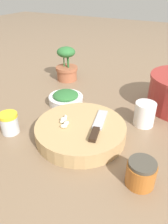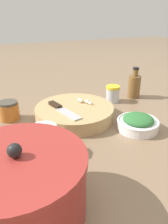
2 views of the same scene
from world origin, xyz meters
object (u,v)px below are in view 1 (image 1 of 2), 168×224
herb_bowl (66,98)px  coffee_mug (144,113)px  cutting_board (81,131)px  chef_knife (97,126)px  garlic_cloves (64,122)px  honey_jar (141,173)px  potted_herb (67,66)px  spice_jar (9,123)px

herb_bowl → coffee_mug: coffee_mug is taller
cutting_board → chef_knife: 0.07m
chef_knife → garlic_cloves: 0.11m
honey_jar → garlic_cloves: bearing=164.3°
chef_knife → herb_bowl: 0.29m
herb_bowl → potted_herb: potted_herb is taller
spice_jar → potted_herb: size_ratio=0.43×
chef_knife → spice_jar: size_ratio=2.47×
chef_knife → garlic_cloves: (-0.11, -0.03, 0.00)m
garlic_cloves → herb_bowl: (-0.12, 0.20, -0.03)m
potted_herb → honey_jar: bearing=-42.8°
cutting_board → garlic_cloves: bearing=-159.8°
chef_knife → herb_bowl: chef_knife is taller
honey_jar → potted_herb: bearing=137.2°
spice_jar → chef_knife: bearing=20.3°
garlic_cloves → honey_jar: size_ratio=0.93×
cutting_board → garlic_cloves: size_ratio=4.21×
herb_bowl → honey_jar: bearing=-34.2°
potted_herb → herb_bowl: bearing=-58.8°
garlic_cloves → spice_jar: spice_jar is taller
coffee_mug → spice_jar: bearing=-145.3°
garlic_cloves → coffee_mug: bearing=42.7°
cutting_board → spice_jar: size_ratio=4.04×
garlic_cloves → honey_jar: 0.30m
cutting_board → honey_jar: size_ratio=3.91×
honey_jar → potted_herb: potted_herb is taller
herb_bowl → potted_herb: bearing=121.2°
garlic_cloves → coffee_mug: (0.22, 0.20, -0.01)m
chef_knife → coffee_mug: (0.11, 0.17, -0.01)m
herb_bowl → honey_jar: honey_jar is taller
potted_herb → garlic_cloves: bearing=-58.6°
cutting_board → potted_herb: 0.52m
spice_jar → honey_jar: spice_jar is taller
coffee_mug → potted_herb: size_ratio=0.54×
garlic_cloves → potted_herb: 0.50m
coffee_mug → honey_jar: coffee_mug is taller
herb_bowl → spice_jar: size_ratio=1.96×
chef_knife → honey_jar: 0.21m
cutting_board → potted_herb: (-0.31, 0.41, 0.05)m
spice_jar → coffee_mug: 0.49m
honey_jar → spice_jar: bearing=179.3°
herb_bowl → chef_knife: bearing=-35.7°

